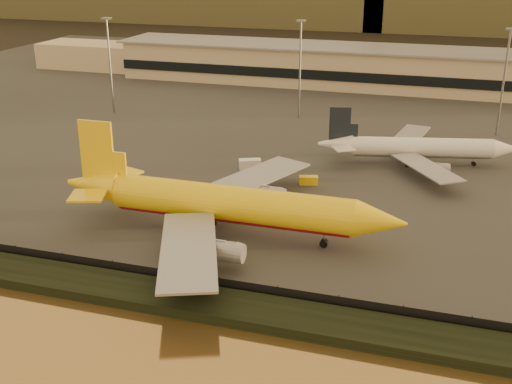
# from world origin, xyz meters

# --- Properties ---
(ground) EXTENTS (900.00, 900.00, 0.00)m
(ground) POSITION_xyz_m (0.00, 0.00, 0.00)
(ground) COLOR black
(ground) RESTS_ON ground
(embankment) EXTENTS (320.00, 7.00, 1.40)m
(embankment) POSITION_xyz_m (0.00, -17.00, 0.70)
(embankment) COLOR black
(embankment) RESTS_ON ground
(tarmac) EXTENTS (320.00, 220.00, 0.20)m
(tarmac) POSITION_xyz_m (0.00, 95.00, 0.10)
(tarmac) COLOR #2D2D2D
(tarmac) RESTS_ON ground
(perimeter_fence) EXTENTS (300.00, 0.05, 2.20)m
(perimeter_fence) POSITION_xyz_m (0.00, -13.00, 1.30)
(perimeter_fence) COLOR black
(perimeter_fence) RESTS_ON tarmac
(terminal_building) EXTENTS (202.00, 25.00, 12.60)m
(terminal_building) POSITION_xyz_m (-14.52, 125.55, 6.25)
(terminal_building) COLOR #C9B38C
(terminal_building) RESTS_ON tarmac
(apron_light_masts) EXTENTS (152.20, 12.20, 25.40)m
(apron_light_masts) POSITION_xyz_m (15.00, 75.00, 15.70)
(apron_light_masts) COLOR slate
(apron_light_masts) RESTS_ON tarmac
(dhl_cargo_jet) EXTENTS (56.55, 55.65, 16.96)m
(dhl_cargo_jet) POSITION_xyz_m (-3.52, 4.79, 5.26)
(dhl_cargo_jet) COLOR yellow
(dhl_cargo_jet) RESTS_ON tarmac
(white_narrowbody_jet) EXTENTS (41.57, 39.86, 12.04)m
(white_narrowbody_jet) POSITION_xyz_m (23.13, 49.41, 3.80)
(white_narrowbody_jet) COLOR white
(white_narrowbody_jet) RESTS_ON tarmac
(gse_vehicle_yellow) EXTENTS (3.92, 2.59, 1.62)m
(gse_vehicle_yellow) POSITION_xyz_m (4.00, 30.90, 1.01)
(gse_vehicle_yellow) COLOR yellow
(gse_vehicle_yellow) RESTS_ON tarmac
(gse_vehicle_white) EXTENTS (4.92, 3.67, 2.02)m
(gse_vehicle_white) POSITION_xyz_m (-9.64, 36.24, 1.21)
(gse_vehicle_white) COLOR white
(gse_vehicle_white) RESTS_ON tarmac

